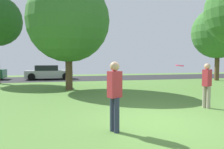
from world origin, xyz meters
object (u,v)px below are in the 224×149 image
Objects in this scene: frisbee_disc at (180,66)px; parked_car_silver at (49,73)px; oak_tree_right at (218,33)px; person_catcher at (115,93)px; person_thrower at (207,83)px; oak_tree_center at (68,21)px.

frisbee_disc reaches higher than parked_car_silver.
person_catcher is (-12.34, -11.53, -3.24)m from oak_tree_right.
frisbee_disc is at bearing -133.56° from oak_tree_right.
parked_car_silver is at bearing 107.47° from frisbee_disc.
frisbee_disc is at bearing -72.53° from parked_car_silver.
person_thrower is at bearing -66.28° from parked_car_silver.
person_thrower is at bearing 24.60° from frisbee_disc.
oak_tree_center is 1.55× the size of parked_car_silver.
parked_car_silver is (-1.55, 7.98, -3.53)m from oak_tree_center.
oak_tree_center is 8.23m from frisbee_disc.
person_thrower is (4.78, -6.43, -3.22)m from oak_tree_center.
frisbee_disc is (2.44, 1.12, 0.64)m from person_catcher.
oak_tree_right is at bearing 18.45° from person_catcher.
oak_tree_center reaches higher than person_thrower.
person_catcher reaches higher than person_thrower.
oak_tree_center is at bearing 70.69° from person_catcher.
person_thrower is 15.75m from parked_car_silver.
oak_tree_right is 13.19m from person_thrower.
oak_tree_center is at bearing 114.18° from frisbee_disc.
oak_tree_center is at bearing -166.04° from oak_tree_right.
oak_tree_right reaches higher than person_catcher.
oak_tree_right is 17.20m from person_catcher.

